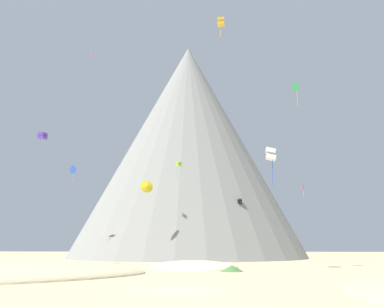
{
  "coord_description": "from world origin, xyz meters",
  "views": [
    {
      "loc": [
        3.19,
        -24.71,
        2.72
      ],
      "look_at": [
        -2.38,
        35.49,
        18.75
      ],
      "focal_mm": 33.1,
      "sensor_mm": 36.0,
      "label": 1
    }
  ],
  "objects_px": {
    "bush_far_left": "(114,272)",
    "kite_white_mid": "(271,154)",
    "kite_yellow_mid": "(147,186)",
    "kite_rainbow_low": "(303,188)",
    "bush_far_right": "(231,268)",
    "kite_orange_mid": "(196,190)",
    "kite_black_low": "(240,202)",
    "rock_massif": "(191,153)",
    "kite_red_low": "(128,228)",
    "kite_blue_mid": "(74,170)",
    "kite_indigo_mid": "(42,136)",
    "kite_gold_high": "(221,22)",
    "kite_green_high": "(296,87)",
    "kite_magenta_high": "(91,55)",
    "bush_near_right": "(232,268)",
    "kite_lime_mid": "(179,164)"
  },
  "relations": [
    {
      "from": "bush_far_left",
      "to": "kite_white_mid",
      "type": "xyz_separation_m",
      "value": [
        18.33,
        10.6,
        15.04
      ]
    },
    {
      "from": "kite_yellow_mid",
      "to": "kite_rainbow_low",
      "type": "relative_size",
      "value": 1.04
    },
    {
      "from": "bush_far_right",
      "to": "kite_orange_mid",
      "type": "distance_m",
      "value": 41.73
    },
    {
      "from": "kite_yellow_mid",
      "to": "kite_black_low",
      "type": "distance_m",
      "value": 21.1
    },
    {
      "from": "rock_massif",
      "to": "kite_red_low",
      "type": "relative_size",
      "value": 13.55
    },
    {
      "from": "kite_blue_mid",
      "to": "bush_far_left",
      "type": "bearing_deg",
      "value": 146.59
    },
    {
      "from": "kite_rainbow_low",
      "to": "kite_black_low",
      "type": "bearing_deg",
      "value": 143.92
    },
    {
      "from": "bush_far_left",
      "to": "kite_red_low",
      "type": "relative_size",
      "value": 0.4
    },
    {
      "from": "kite_indigo_mid",
      "to": "kite_orange_mid",
      "type": "relative_size",
      "value": 0.41
    },
    {
      "from": "kite_indigo_mid",
      "to": "kite_yellow_mid",
      "type": "bearing_deg",
      "value": -43.75
    },
    {
      "from": "kite_rainbow_low",
      "to": "bush_far_right",
      "type": "bearing_deg",
      "value": -126.43
    },
    {
      "from": "kite_gold_high",
      "to": "kite_rainbow_low",
      "type": "bearing_deg",
      "value": 61.05
    },
    {
      "from": "rock_massif",
      "to": "kite_rainbow_low",
      "type": "xyz_separation_m",
      "value": [
        24.48,
        -28.91,
        -15.46
      ]
    },
    {
      "from": "rock_massif",
      "to": "kite_white_mid",
      "type": "relative_size",
      "value": 15.18
    },
    {
      "from": "kite_rainbow_low",
      "to": "kite_white_mid",
      "type": "height_order",
      "value": "kite_white_mid"
    },
    {
      "from": "kite_indigo_mid",
      "to": "kite_red_low",
      "type": "distance_m",
      "value": 25.97
    },
    {
      "from": "kite_black_low",
      "to": "kite_rainbow_low",
      "type": "bearing_deg",
      "value": -28.8
    },
    {
      "from": "kite_yellow_mid",
      "to": "kite_green_high",
      "type": "distance_m",
      "value": 43.09
    },
    {
      "from": "bush_far_left",
      "to": "kite_magenta_high",
      "type": "xyz_separation_m",
      "value": [
        -13.83,
        22.31,
        39.28
      ]
    },
    {
      "from": "bush_far_right",
      "to": "kite_red_low",
      "type": "distance_m",
      "value": 35.03
    },
    {
      "from": "kite_magenta_high",
      "to": "kite_white_mid",
      "type": "bearing_deg",
      "value": 72.48
    },
    {
      "from": "kite_rainbow_low",
      "to": "kite_green_high",
      "type": "xyz_separation_m",
      "value": [
        2.29,
        9.52,
        25.78
      ]
    },
    {
      "from": "kite_red_low",
      "to": "kite_white_mid",
      "type": "distance_m",
      "value": 37.68
    },
    {
      "from": "kite_magenta_high",
      "to": "kite_gold_high",
      "type": "xyz_separation_m",
      "value": [
        25.67,
        -13.79,
        -3.97
      ]
    },
    {
      "from": "kite_blue_mid",
      "to": "kite_white_mid",
      "type": "relative_size",
      "value": 0.65
    },
    {
      "from": "kite_orange_mid",
      "to": "kite_red_low",
      "type": "bearing_deg",
      "value": 175.91
    },
    {
      "from": "bush_far_right",
      "to": "rock_massif",
      "type": "relative_size",
      "value": 0.02
    },
    {
      "from": "kite_magenta_high",
      "to": "kite_indigo_mid",
      "type": "relative_size",
      "value": 0.83
    },
    {
      "from": "kite_indigo_mid",
      "to": "kite_white_mid",
      "type": "height_order",
      "value": "kite_indigo_mid"
    },
    {
      "from": "kite_magenta_high",
      "to": "kite_green_high",
      "type": "distance_m",
      "value": 46.89
    },
    {
      "from": "kite_rainbow_low",
      "to": "kite_green_high",
      "type": "relative_size",
      "value": 0.4
    },
    {
      "from": "kite_red_low",
      "to": "kite_white_mid",
      "type": "height_order",
      "value": "kite_white_mid"
    },
    {
      "from": "kite_white_mid",
      "to": "kite_black_low",
      "type": "height_order",
      "value": "kite_white_mid"
    },
    {
      "from": "kite_blue_mid",
      "to": "kite_gold_high",
      "type": "bearing_deg",
      "value": 169.43
    },
    {
      "from": "kite_magenta_high",
      "to": "kite_rainbow_low",
      "type": "height_order",
      "value": "kite_magenta_high"
    },
    {
      "from": "kite_magenta_high",
      "to": "kite_white_mid",
      "type": "height_order",
      "value": "kite_magenta_high"
    },
    {
      "from": "rock_massif",
      "to": "kite_green_high",
      "type": "relative_size",
      "value": 13.5
    },
    {
      "from": "bush_far_right",
      "to": "kite_magenta_high",
      "type": "height_order",
      "value": "kite_magenta_high"
    },
    {
      "from": "kite_yellow_mid",
      "to": "kite_rainbow_low",
      "type": "height_order",
      "value": "kite_yellow_mid"
    },
    {
      "from": "bush_far_right",
      "to": "kite_blue_mid",
      "type": "height_order",
      "value": "kite_blue_mid"
    },
    {
      "from": "bush_near_right",
      "to": "kite_yellow_mid",
      "type": "height_order",
      "value": "kite_yellow_mid"
    },
    {
      "from": "rock_massif",
      "to": "kite_blue_mid",
      "type": "xyz_separation_m",
      "value": [
        -21.27,
        -30.31,
        -11.15
      ]
    },
    {
      "from": "kite_gold_high",
      "to": "kite_magenta_high",
      "type": "bearing_deg",
      "value": 156.09
    },
    {
      "from": "kite_blue_mid",
      "to": "kite_white_mid",
      "type": "height_order",
      "value": "kite_blue_mid"
    },
    {
      "from": "bush_far_right",
      "to": "kite_gold_high",
      "type": "bearing_deg",
      "value": 146.93
    },
    {
      "from": "rock_massif",
      "to": "kite_magenta_high",
      "type": "height_order",
      "value": "rock_massif"
    },
    {
      "from": "kite_lime_mid",
      "to": "bush_near_right",
      "type": "bearing_deg",
      "value": -108.15
    },
    {
      "from": "bush_far_right",
      "to": "kite_rainbow_low",
      "type": "xyz_separation_m",
      "value": [
        14.52,
        23.28,
        13.45
      ]
    },
    {
      "from": "bush_far_left",
      "to": "kite_white_mid",
      "type": "bearing_deg",
      "value": 30.04
    },
    {
      "from": "kite_rainbow_low",
      "to": "kite_blue_mid",
      "type": "height_order",
      "value": "kite_blue_mid"
    }
  ]
}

